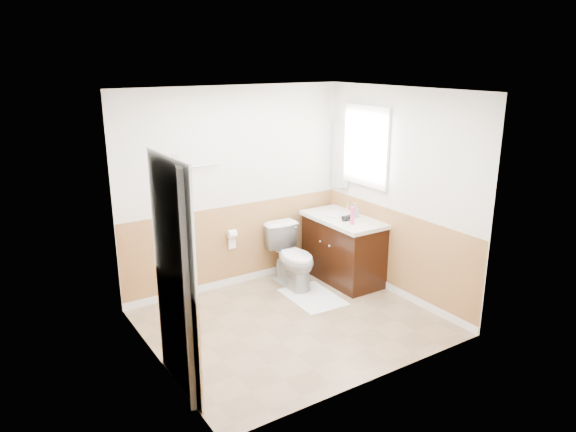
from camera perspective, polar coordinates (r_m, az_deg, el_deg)
floor at (r=6.00m, az=0.50°, el=-11.33°), size 3.00×3.00×0.00m
ceiling at (r=5.30m, az=0.57°, el=13.27°), size 3.00×3.00×0.00m
wall_back at (r=6.61m, az=-5.68°, el=2.90°), size 3.00×0.00×3.00m
wall_front at (r=4.55m, az=9.58°, el=-3.71°), size 3.00×0.00×3.00m
wall_left at (r=4.90m, az=-14.31°, el=-2.50°), size 0.00×3.00×3.00m
wall_right at (r=6.44m, az=11.77°, el=2.25°), size 0.00×3.00×3.00m
wainscot_back at (r=6.81m, az=-5.45°, el=-3.26°), size 3.00×0.00×3.00m
wainscot_front at (r=4.86m, az=9.06°, el=-11.98°), size 3.00×0.00×3.00m
wainscot_left at (r=5.19m, az=-13.59°, el=-10.32°), size 0.00×2.60×2.60m
wainscot_right at (r=6.65m, az=11.32°, el=-4.03°), size 0.00×2.60×2.60m
toilet at (r=6.74m, az=0.50°, el=-4.40°), size 0.48×0.79×0.78m
bath_mat at (r=6.55m, az=2.66°, el=-8.69°), size 0.59×0.83×0.02m
vanity_cabinet at (r=6.97m, az=5.91°, el=-3.68°), size 0.55×1.10×0.80m
vanity_knob_left at (r=6.67m, az=4.47°, el=-3.22°), size 0.03×0.03×0.03m
vanity_knob_right at (r=6.82m, az=3.45°, el=-2.74°), size 0.03×0.03×0.03m
countertop at (r=6.83m, az=5.95°, el=-0.35°), size 0.60×1.15×0.05m
sink_basin at (r=6.94m, az=5.26°, el=0.24°), size 0.36×0.36×0.02m
faucet at (r=7.03m, az=6.43°, el=0.93°), size 0.02×0.02×0.14m
lotion_bottle at (r=6.53m, az=6.91°, el=0.05°), size 0.05×0.05×0.22m
soap_dispenser at (r=6.83m, az=7.17°, el=0.61°), size 0.10×0.10×0.18m
hair_dryer_body at (r=6.69m, az=6.39°, el=-0.19°), size 0.14×0.07×0.07m
hair_dryer_handle at (r=6.72m, az=5.94°, el=-0.38°), size 0.03×0.03×0.07m
mirror_panel at (r=7.16m, az=5.62°, el=6.43°), size 0.02×0.35×0.90m
window_frame at (r=6.74m, az=8.34°, el=7.41°), size 0.04×0.80×1.00m
window_glass at (r=6.75m, az=8.44°, el=7.42°), size 0.01×0.70×0.90m
door at (r=4.61m, az=-11.10°, el=-6.56°), size 0.29×0.78×2.04m
door_frame at (r=4.58m, az=-11.99°, el=-6.63°), size 0.02×0.92×2.10m
door_knob at (r=4.94m, az=-11.85°, el=-5.86°), size 0.06×0.06×0.06m
towel_bar at (r=6.26m, az=-10.04°, el=5.23°), size 0.62×0.02×0.02m
tp_holder_bar at (r=6.65m, az=-6.02°, el=-1.95°), size 0.14×0.02×0.02m
tp_roll at (r=6.65m, az=-6.02°, el=-1.95°), size 0.10×0.11×0.11m
tp_sheet at (r=6.69m, az=-5.99°, el=-2.84°), size 0.10×0.01×0.16m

